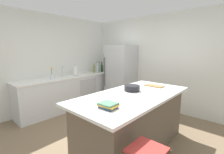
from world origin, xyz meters
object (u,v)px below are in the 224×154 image
at_px(sink_faucet, 63,71).
at_px(olive_oil_bottle, 94,69).
at_px(flower_vase, 52,76).
at_px(wine_bottle, 102,68).
at_px(cutting_board, 154,86).
at_px(vinegar_bottle, 105,68).
at_px(gin_bottle, 99,68).
at_px(cookbook_stack, 108,105).
at_px(refrigerator, 121,75).
at_px(mixing_bowl, 132,88).
at_px(kitchen_island, 133,120).
at_px(soda_bottle, 98,68).
at_px(hot_sauce_bottle, 107,69).
at_px(paper_towel_roll, 75,71).

distance_m(sink_faucet, olive_oil_bottle, 1.15).
bearing_deg(flower_vase, wine_bottle, 90.76).
bearing_deg(cutting_board, vinegar_bottle, 157.52).
relative_size(sink_faucet, wine_bottle, 0.87).
xyz_separation_m(gin_bottle, olive_oil_bottle, (-0.06, -0.20, -0.01)).
bearing_deg(cookbook_stack, wine_bottle, 137.06).
xyz_separation_m(gin_bottle, cookbook_stack, (2.56, -2.26, -0.07)).
bearing_deg(wine_bottle, gin_bottle, -107.31).
xyz_separation_m(refrigerator, mixing_bowl, (1.45, -1.49, 0.09)).
bearing_deg(kitchen_island, flower_vase, -175.51).
xyz_separation_m(soda_bottle, cutting_board, (2.39, -0.68, -0.11)).
bearing_deg(hot_sauce_bottle, flower_vase, -90.85).
xyz_separation_m(sink_faucet, wine_bottle, (0.07, 1.44, -0.02)).
relative_size(refrigerator, cookbook_stack, 7.00).
xyz_separation_m(flower_vase, soda_bottle, (-0.02, 1.60, 0.05)).
relative_size(gin_bottle, cutting_board, 0.90).
xyz_separation_m(paper_towel_roll, mixing_bowl, (2.28, -0.40, -0.06)).
distance_m(paper_towel_roll, gin_bottle, 0.97).
relative_size(cookbook_stack, cutting_board, 0.70).
distance_m(vinegar_bottle, olive_oil_bottle, 0.40).
height_order(gin_bottle, mixing_bowl, gin_bottle).
relative_size(refrigerator, gin_bottle, 5.42).
bearing_deg(flower_vase, refrigerator, 66.54).
bearing_deg(soda_bottle, flower_vase, -89.25).
bearing_deg(soda_bottle, sink_faucet, -93.27).
distance_m(hot_sauce_bottle, vinegar_bottle, 0.10).
relative_size(refrigerator, mixing_bowl, 6.42).
distance_m(refrigerator, vinegar_bottle, 0.79).
xyz_separation_m(refrigerator, vinegar_bottle, (-0.78, 0.07, 0.14)).
bearing_deg(kitchen_island, soda_bottle, 149.51).
bearing_deg(flower_vase, kitchen_island, 4.49).
relative_size(hot_sauce_bottle, cookbook_stack, 0.84).
bearing_deg(paper_towel_roll, flower_vase, -87.12).
bearing_deg(cookbook_stack, gin_bottle, 138.50).
height_order(wine_bottle, cookbook_stack, wine_bottle).
bearing_deg(gin_bottle, refrigerator, 7.97).
height_order(flower_vase, mixing_bowl, flower_vase).
bearing_deg(hot_sauce_bottle, wine_bottle, -105.65).
bearing_deg(olive_oil_bottle, sink_faucet, -89.16).
distance_m(vinegar_bottle, gin_bottle, 0.20).
distance_m(flower_vase, vinegar_bottle, 1.90).
distance_m(flower_vase, cutting_board, 2.55).
relative_size(vinegar_bottle, soda_bottle, 0.87).
xyz_separation_m(paper_towel_roll, cookbook_stack, (2.55, -1.29, -0.07)).
bearing_deg(sink_faucet, kitchen_island, -4.05).
height_order(gin_bottle, olive_oil_bottle, gin_bottle).
xyz_separation_m(paper_towel_roll, cutting_board, (2.41, 0.19, -0.10)).
distance_m(hot_sauce_bottle, cutting_board, 2.57).
height_order(kitchen_island, mixing_bowl, mixing_bowl).
bearing_deg(gin_bottle, flower_vase, -88.25).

